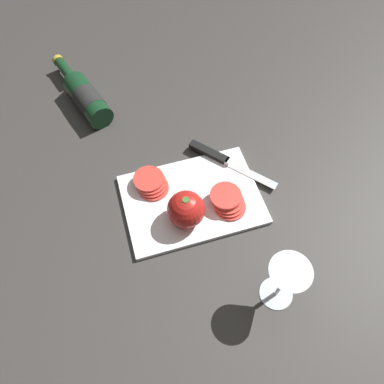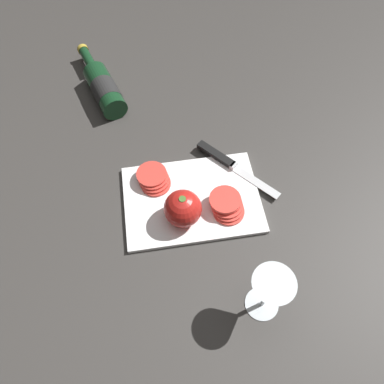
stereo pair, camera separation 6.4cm
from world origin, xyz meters
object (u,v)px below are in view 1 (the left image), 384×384
at_px(wine_bottle, 86,97).
at_px(tomato_slice_stack_near, 228,201).
at_px(tomato_slice_stack_far, 151,183).
at_px(wine_glass, 286,279).
at_px(whole_tomato, 186,209).
at_px(knife, 216,156).

height_order(wine_bottle, tomato_slice_stack_near, wine_bottle).
bearing_deg(wine_bottle, tomato_slice_stack_far, 108.66).
relative_size(wine_bottle, wine_glass, 2.03).
bearing_deg(whole_tomato, wine_bottle, -68.99).
bearing_deg(wine_glass, whole_tomato, -58.73).
relative_size(whole_tomato, tomato_slice_stack_far, 0.96).
height_order(wine_glass, knife, wine_glass).
height_order(wine_bottle, wine_glass, wine_glass).
distance_m(wine_glass, tomato_slice_stack_far, 0.41).
relative_size(wine_bottle, tomato_slice_stack_far, 3.19).
height_order(wine_bottle, knife, wine_bottle).
distance_m(whole_tomato, tomato_slice_stack_near, 0.11).
height_order(knife, tomato_slice_stack_near, tomato_slice_stack_near).
xyz_separation_m(whole_tomato, knife, (-0.13, -0.15, -0.04)).
bearing_deg(wine_glass, tomato_slice_stack_far, -59.95).
relative_size(wine_glass, whole_tomato, 1.63).
bearing_deg(wine_bottle, whole_tomato, 111.01).
xyz_separation_m(wine_bottle, wine_glass, (-0.32, 0.69, 0.07)).
distance_m(wine_glass, whole_tomato, 0.27).
height_order(wine_bottle, whole_tomato, whole_tomato).
relative_size(wine_glass, tomato_slice_stack_far, 1.57).
height_order(wine_glass, tomato_slice_stack_far, wine_glass).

